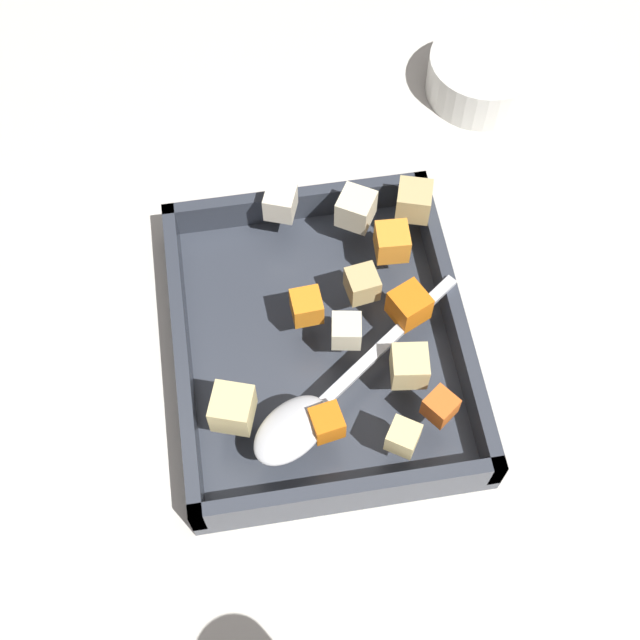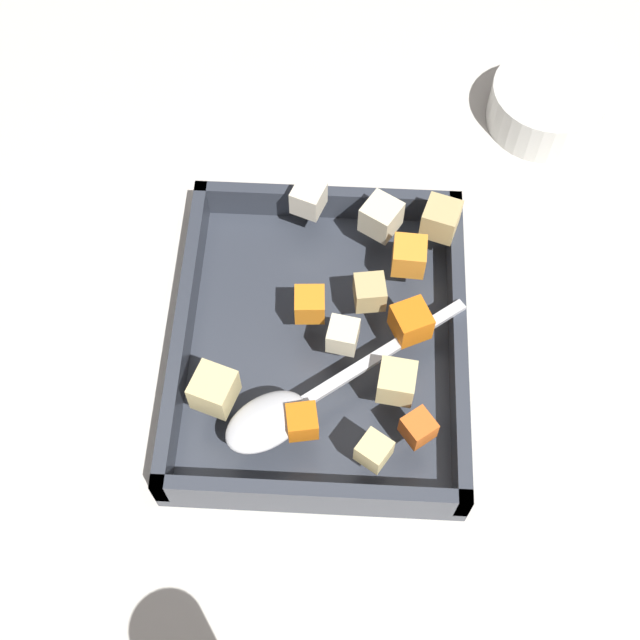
% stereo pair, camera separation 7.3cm
% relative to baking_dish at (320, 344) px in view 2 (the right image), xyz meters
% --- Properties ---
extents(ground_plane, '(4.00, 4.00, 0.00)m').
position_rel_baking_dish_xyz_m(ground_plane, '(-0.02, 0.01, -0.01)').
color(ground_plane, beige).
extents(baking_dish, '(0.31, 0.26, 0.05)m').
position_rel_baking_dish_xyz_m(baking_dish, '(0.00, 0.00, 0.00)').
color(baking_dish, '#333842').
rests_on(baking_dish, ground_plane).
extents(carrot_chunk_corner_se, '(0.03, 0.03, 0.02)m').
position_rel_baking_dish_xyz_m(carrot_chunk_corner_se, '(-0.10, 0.01, 0.05)').
color(carrot_chunk_corner_se, orange).
rests_on(carrot_chunk_corner_se, baking_dish).
extents(carrot_chunk_mid_left, '(0.04, 0.04, 0.03)m').
position_rel_baking_dish_xyz_m(carrot_chunk_mid_left, '(-0.00, -0.08, 0.05)').
color(carrot_chunk_mid_left, orange).
rests_on(carrot_chunk_mid_left, baking_dish).
extents(carrot_chunk_corner_sw, '(0.03, 0.03, 0.03)m').
position_rel_baking_dish_xyz_m(carrot_chunk_corner_sw, '(0.01, 0.01, 0.05)').
color(carrot_chunk_corner_sw, orange).
rests_on(carrot_chunk_corner_sw, baking_dish).
extents(carrot_chunk_near_right, '(0.03, 0.03, 0.03)m').
position_rel_baking_dish_xyz_m(carrot_chunk_near_right, '(0.07, -0.08, 0.05)').
color(carrot_chunk_near_right, orange).
rests_on(carrot_chunk_near_right, baking_dish).
extents(carrot_chunk_front_center, '(0.03, 0.03, 0.02)m').
position_rel_baking_dish_xyz_m(carrot_chunk_front_center, '(-0.10, -0.09, 0.05)').
color(carrot_chunk_front_center, orange).
rests_on(carrot_chunk_front_center, baking_dish).
extents(potato_chunk_far_right, '(0.04, 0.04, 0.03)m').
position_rel_baking_dish_xyz_m(potato_chunk_far_right, '(-0.07, 0.08, 0.05)').
color(potato_chunk_far_right, '#E0CC89').
rests_on(potato_chunk_far_right, baking_dish).
extents(potato_chunk_corner_ne, '(0.03, 0.03, 0.03)m').
position_rel_baking_dish_xyz_m(potato_chunk_corner_ne, '(-0.06, -0.07, 0.05)').
color(potato_chunk_corner_ne, '#E0CC89').
rests_on(potato_chunk_corner_ne, baking_dish).
extents(potato_chunk_under_handle, '(0.03, 0.03, 0.02)m').
position_rel_baking_dish_xyz_m(potato_chunk_under_handle, '(-0.12, -0.05, 0.05)').
color(potato_chunk_under_handle, '#E0CC89').
rests_on(potato_chunk_under_handle, baking_dish).
extents(potato_chunk_corner_nw, '(0.03, 0.03, 0.03)m').
position_rel_baking_dish_xyz_m(potato_chunk_corner_nw, '(0.03, -0.04, 0.05)').
color(potato_chunk_corner_nw, tan).
rests_on(potato_chunk_corner_nw, baking_dish).
extents(potato_chunk_rim_edge, '(0.04, 0.04, 0.03)m').
position_rel_baking_dish_xyz_m(potato_chunk_rim_edge, '(0.11, -0.11, 0.05)').
color(potato_chunk_rim_edge, tan).
rests_on(potato_chunk_rim_edge, baking_dish).
extents(potato_chunk_back_center, '(0.03, 0.03, 0.03)m').
position_rel_baking_dish_xyz_m(potato_chunk_back_center, '(-0.02, -0.02, 0.05)').
color(potato_chunk_back_center, beige).
rests_on(potato_chunk_back_center, baking_dish).
extents(potato_chunk_heap_side, '(0.04, 0.04, 0.03)m').
position_rel_baking_dish_xyz_m(potato_chunk_heap_side, '(0.11, -0.05, 0.05)').
color(potato_chunk_heap_side, beige).
rests_on(potato_chunk_heap_side, baking_dish).
extents(parsnip_chunk_near_spoon, '(0.04, 0.04, 0.03)m').
position_rel_baking_dish_xyz_m(parsnip_chunk_near_spoon, '(0.13, 0.02, 0.05)').
color(parsnip_chunk_near_spoon, silver).
rests_on(parsnip_chunk_near_spoon, baking_dish).
extents(serving_spoon, '(0.17, 0.21, 0.02)m').
position_rel_baking_dish_xyz_m(serving_spoon, '(-0.09, 0.03, 0.05)').
color(serving_spoon, silver).
rests_on(serving_spoon, baking_dish).
extents(small_prep_bowl, '(0.12, 0.12, 0.05)m').
position_rel_baking_dish_xyz_m(small_prep_bowl, '(0.30, -0.23, 0.01)').
color(small_prep_bowl, silver).
rests_on(small_prep_bowl, ground_plane).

